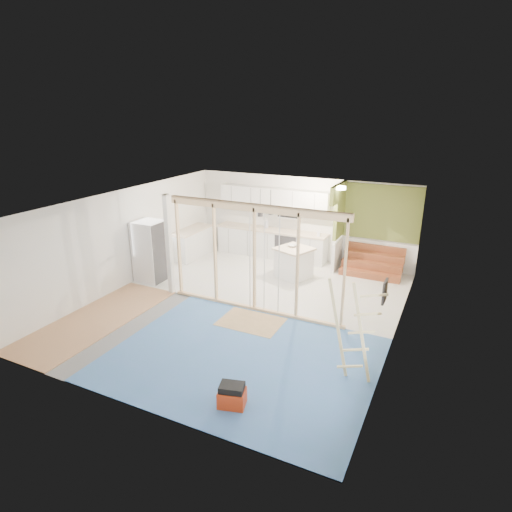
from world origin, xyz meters
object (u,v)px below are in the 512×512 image
at_px(island, 294,263).
at_px(ladder, 353,331).
at_px(fridge, 150,251).
at_px(toolbox, 232,396).

height_order(island, ladder, ladder).
bearing_deg(fridge, island, 28.71).
bearing_deg(toolbox, fridge, 125.98).
relative_size(island, ladder, 0.63).
bearing_deg(ladder, fridge, 149.85).
xyz_separation_m(toolbox, ladder, (1.52, 1.56, 0.76)).
relative_size(island, toolbox, 2.33).
distance_m(fridge, island, 3.99).
bearing_deg(island, fridge, -130.02).
distance_m(island, toolbox, 5.76).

